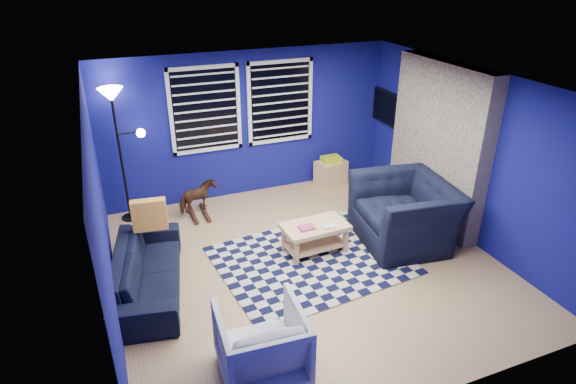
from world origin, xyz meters
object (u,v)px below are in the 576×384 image
object	(u,v)px
coffee_table	(315,232)
armchair_bent	(261,343)
tv	(389,109)
floor_lamp	(116,114)
rocking_horse	(198,197)
armchair_big	(405,212)
cabinet	(331,172)
sofa	(148,270)

from	to	relation	value
coffee_table	armchair_bent	bearing A→B (deg)	-127.64
tv	floor_lamp	bearing A→B (deg)	176.92
tv	rocking_horse	distance (m)	3.70
armchair_big	rocking_horse	world-z (taller)	armchair_big
rocking_horse	coffee_table	distance (m)	2.13
rocking_horse	cabinet	distance (m)	2.58
armchair_bent	cabinet	bearing A→B (deg)	-121.20
tv	armchair_big	size ratio (longest dim) A/B	0.70
sofa	rocking_horse	bearing A→B (deg)	-19.99
armchair_big	cabinet	size ratio (longest dim) A/B	2.36
tv	armchair_bent	world-z (taller)	tv
sofa	armchair_big	size ratio (longest dim) A/B	1.38
armchair_bent	sofa	bearing A→B (deg)	-60.68
coffee_table	armchair_big	bearing A→B (deg)	-8.16
sofa	armchair_bent	xyz separation A→B (m)	(0.88, -1.83, 0.10)
coffee_table	cabinet	distance (m)	2.36
tv	floor_lamp	size ratio (longest dim) A/B	0.47
tv	cabinet	distance (m)	1.54
rocking_horse	floor_lamp	size ratio (longest dim) A/B	0.29
cabinet	armchair_bent	bearing A→B (deg)	-136.92
tv	sofa	world-z (taller)	tv
cabinet	floor_lamp	world-z (taller)	floor_lamp
armchair_bent	coffee_table	world-z (taller)	armchair_bent
tv	armchair_bent	size ratio (longest dim) A/B	1.17
armchair_bent	rocking_horse	size ratio (longest dim) A/B	1.37
floor_lamp	coffee_table	bearing A→B (deg)	-40.50
rocking_horse	floor_lamp	distance (m)	1.78
tv	floor_lamp	xyz separation A→B (m)	(-4.57, 0.25, 0.35)
tv	sofa	xyz separation A→B (m)	(-4.55, -1.78, -1.11)
tv	coffee_table	world-z (taller)	tv
rocking_horse	floor_lamp	world-z (taller)	floor_lamp
sofa	coffee_table	xyz separation A→B (m)	(2.32, 0.03, 0.03)
armchair_big	rocking_horse	size ratio (longest dim) A/B	2.28
armchair_bent	tv	bearing A→B (deg)	-131.88
sofa	armchair_big	xyz separation A→B (m)	(3.67, -0.17, 0.17)
armchair_big	cabinet	xyz separation A→B (m)	(-0.11, 2.20, -0.22)
sofa	rocking_horse	size ratio (longest dim) A/B	3.16
floor_lamp	sofa	bearing A→B (deg)	-89.26
coffee_table	floor_lamp	xyz separation A→B (m)	(-2.34, 2.00, 1.43)
coffee_table	sofa	bearing A→B (deg)	-179.30
armchair_bent	coffee_table	bearing A→B (deg)	-124.11
floor_lamp	armchair_big	bearing A→B (deg)	-30.70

